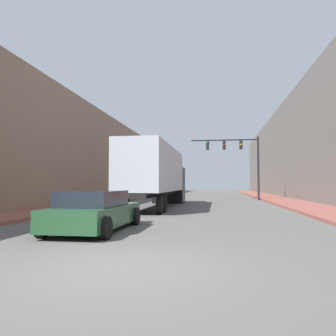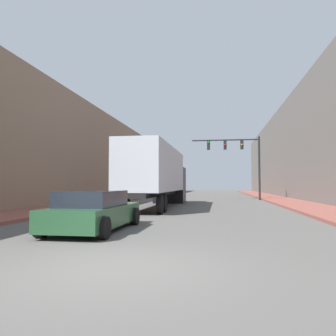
{
  "view_description": "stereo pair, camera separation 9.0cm",
  "coord_description": "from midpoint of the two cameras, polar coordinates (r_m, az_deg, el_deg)",
  "views": [
    {
      "loc": [
        1.79,
        -5.81,
        1.51
      ],
      "look_at": [
        -0.65,
        10.41,
        2.34
      ],
      "focal_mm": 35.0,
      "sensor_mm": 36.0,
      "label": 1
    },
    {
      "loc": [
        1.88,
        -5.8,
        1.51
      ],
      "look_at": [
        -0.65,
        10.41,
        2.34
      ],
      "focal_mm": 35.0,
      "sensor_mm": 36.0,
      "label": 2
    }
  ],
  "objects": [
    {
      "name": "sidewalk_left",
      "position": [
        37.04,
        -5.82,
        -5.11
      ],
      "size": [
        3.14,
        80.0,
        0.15
      ],
      "color": "brown",
      "rests_on": "ground"
    },
    {
      "name": "semi_truck",
      "position": [
        22.0,
        -1.63,
        -1.06
      ],
      "size": [
        2.46,
        12.84,
        3.86
      ],
      "color": "#B2B7C1",
      "rests_on": "ground"
    },
    {
      "name": "building_left",
      "position": [
        38.52,
        -12.37,
        1.33
      ],
      "size": [
        6.0,
        80.0,
        8.62
      ],
      "color": "#846B56",
      "rests_on": "ground"
    },
    {
      "name": "traffic_signal_gantry",
      "position": [
        33.47,
        12.56,
        2.32
      ],
      "size": [
        6.73,
        0.35,
        6.29
      ],
      "color": "black",
      "rests_on": "ground"
    },
    {
      "name": "sidewalk_right",
      "position": [
        36.28,
        17.99,
        -5.03
      ],
      "size": [
        3.14,
        80.0,
        0.15
      ],
      "color": "brown",
      "rests_on": "ground"
    },
    {
      "name": "sedan_car",
      "position": [
        11.14,
        -12.47,
        -7.36
      ],
      "size": [
        2.09,
        4.66,
        1.3
      ],
      "color": "#234C2D",
      "rests_on": "ground"
    },
    {
      "name": "building_right",
      "position": [
        37.45,
        24.79,
        3.28
      ],
      "size": [
        6.0,
        80.0,
        10.74
      ],
      "color": "#66605B",
      "rests_on": "ground"
    },
    {
      "name": "ground_plane",
      "position": [
        6.27,
        -8.78,
        -16.8
      ],
      "size": [
        200.0,
        200.0,
        0.0
      ],
      "primitive_type": "plane",
      "color": "#565451"
    }
  ]
}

